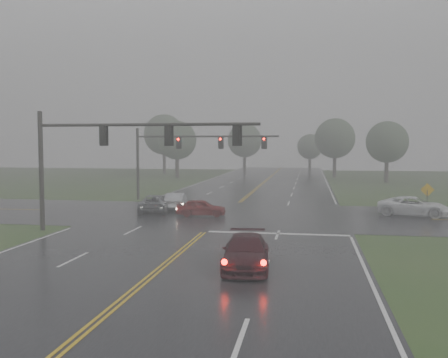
% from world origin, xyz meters
% --- Properties ---
extents(ground, '(180.00, 180.00, 0.00)m').
position_xyz_m(ground, '(0.00, 0.00, 0.00)').
color(ground, '#2F4D21').
rests_on(ground, ground).
extents(main_road, '(18.00, 160.00, 0.02)m').
position_xyz_m(main_road, '(0.00, 20.00, 0.00)').
color(main_road, black).
rests_on(main_road, ground).
extents(cross_street, '(120.00, 14.00, 0.02)m').
position_xyz_m(cross_street, '(0.00, 22.00, 0.00)').
color(cross_street, black).
rests_on(cross_street, ground).
extents(stop_bar, '(8.50, 0.50, 0.01)m').
position_xyz_m(stop_bar, '(4.50, 14.40, 0.00)').
color(stop_bar, silver).
rests_on(stop_bar, ground).
extents(sedan_maroon, '(2.40, 5.00, 1.41)m').
position_xyz_m(sedan_maroon, '(3.65, 5.79, 0.00)').
color(sedan_maroon, black).
rests_on(sedan_maroon, ground).
extents(sedan_red, '(3.88, 1.95, 1.27)m').
position_xyz_m(sedan_red, '(-1.65, 20.90, 0.00)').
color(sedan_red, maroon).
rests_on(sedan_red, ground).
extents(sedan_silver, '(2.07, 4.39, 1.39)m').
position_xyz_m(sedan_silver, '(-4.47, 24.11, 0.00)').
color(sedan_silver, '#AFB2B7').
rests_on(sedan_silver, ground).
extents(car_grey, '(3.17, 5.24, 1.36)m').
position_xyz_m(car_grey, '(-5.81, 22.61, 0.00)').
color(car_grey, slate).
rests_on(car_grey, ground).
extents(pickup_white, '(5.66, 3.64, 1.45)m').
position_xyz_m(pickup_white, '(14.11, 23.58, 0.00)').
color(pickup_white, white).
rests_on(pickup_white, ground).
extents(signal_gantry_near, '(13.87, 0.33, 7.45)m').
position_xyz_m(signal_gantry_near, '(-5.91, 13.29, 5.25)').
color(signal_gantry_near, black).
rests_on(signal_gantry_near, ground).
extents(signal_gantry_far, '(13.84, 0.35, 6.96)m').
position_xyz_m(signal_gantry_far, '(-5.84, 31.07, 4.93)').
color(signal_gantry_far, black).
rests_on(signal_gantry_far, ground).
extents(sign_diamond_east, '(1.03, 0.11, 2.47)m').
position_xyz_m(sign_diamond_east, '(15.15, 24.17, 1.66)').
color(sign_diamond_east, black).
rests_on(sign_diamond_east, ground).
extents(tree_nw_a, '(6.25, 6.25, 9.17)m').
position_xyz_m(tree_nw_a, '(-14.70, 62.38, 6.03)').
color(tree_nw_a, '#2E231E').
rests_on(tree_nw_a, ground).
extents(tree_ne_a, '(6.57, 6.57, 9.64)m').
position_xyz_m(tree_ne_a, '(10.38, 68.01, 6.34)').
color(tree_ne_a, '#2E231E').
rests_on(tree_ne_a, ground).
extents(tree_n_mid, '(6.31, 6.31, 9.27)m').
position_xyz_m(tree_n_mid, '(-5.57, 76.50, 6.09)').
color(tree_n_mid, '#2E231E').
rests_on(tree_n_mid, ground).
extents(tree_e_near, '(5.90, 5.90, 8.67)m').
position_xyz_m(tree_e_near, '(17.11, 57.99, 5.70)').
color(tree_e_near, '#2E231E').
rests_on(tree_e_near, ground).
extents(tree_nw_b, '(7.40, 7.40, 10.87)m').
position_xyz_m(tree_nw_b, '(-19.96, 72.85, 7.15)').
color(tree_nw_b, '#2E231E').
rests_on(tree_nw_b, ground).
extents(tree_n_far, '(5.08, 5.08, 7.46)m').
position_xyz_m(tree_n_far, '(6.38, 86.43, 4.90)').
color(tree_n_far, '#2E231E').
rests_on(tree_n_far, ground).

